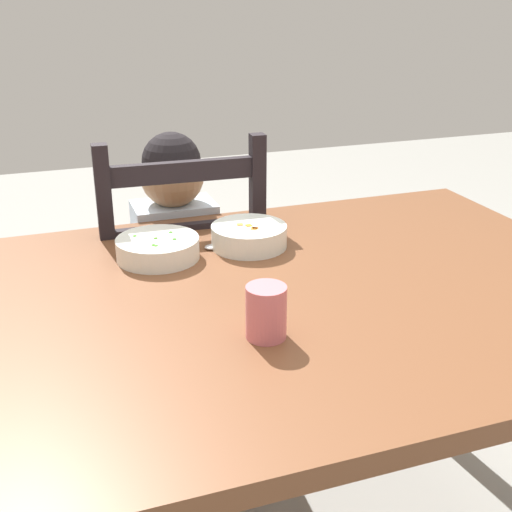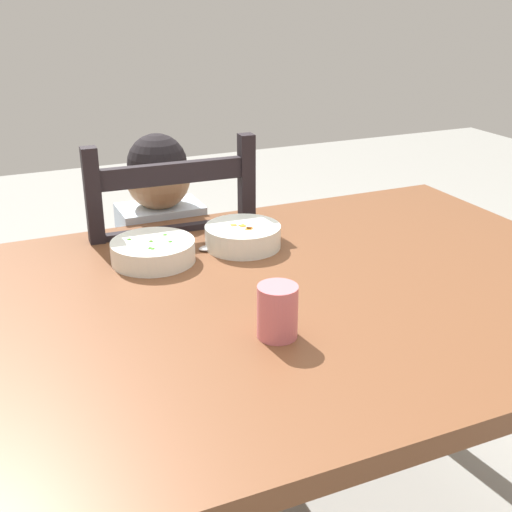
# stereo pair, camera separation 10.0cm
# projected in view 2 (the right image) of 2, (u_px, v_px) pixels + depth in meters

# --- Properties ---
(dining_table) EXTENTS (1.38, 1.00, 0.75)m
(dining_table) POSITION_uv_depth(u_px,v_px,m) (298.00, 328.00, 1.37)
(dining_table) COLOR brown
(dining_table) RESTS_ON ground
(dining_chair) EXTENTS (0.44, 0.44, 0.98)m
(dining_chair) POSITION_uv_depth(u_px,v_px,m) (167.00, 310.00, 1.85)
(dining_chair) COLOR black
(dining_chair) RESTS_ON ground
(child_figure) EXTENTS (0.32, 0.31, 0.96)m
(child_figure) POSITION_uv_depth(u_px,v_px,m) (165.00, 255.00, 1.78)
(child_figure) COLOR silver
(child_figure) RESTS_ON ground
(bowl_of_peas) EXTENTS (0.18, 0.18, 0.05)m
(bowl_of_peas) POSITION_uv_depth(u_px,v_px,m) (153.00, 251.00, 1.44)
(bowl_of_peas) COLOR white
(bowl_of_peas) RESTS_ON dining_table
(bowl_of_carrots) EXTENTS (0.18, 0.18, 0.05)m
(bowl_of_carrots) POSITION_uv_depth(u_px,v_px,m) (243.00, 236.00, 1.52)
(bowl_of_carrots) COLOR white
(bowl_of_carrots) RESTS_ON dining_table
(spoon) EXTENTS (0.14, 0.03, 0.01)m
(spoon) POSITION_uv_depth(u_px,v_px,m) (217.00, 247.00, 1.52)
(spoon) COLOR silver
(spoon) RESTS_ON dining_table
(drinking_cup) EXTENTS (0.07, 0.07, 0.10)m
(drinking_cup) POSITION_uv_depth(u_px,v_px,m) (277.00, 311.00, 1.13)
(drinking_cup) COLOR #D26C75
(drinking_cup) RESTS_ON dining_table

